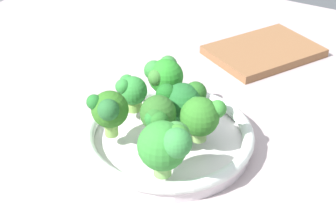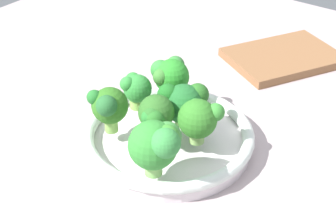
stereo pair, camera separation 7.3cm
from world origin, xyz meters
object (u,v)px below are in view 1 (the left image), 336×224
object	(u,v)px
broccoli_floret_0	(164,75)
broccoli_floret_2	(109,110)
broccoli_floret_4	(157,115)
broccoli_floret_1	(167,144)
broccoli_floret_5	(202,115)
broccoli_floret_6	(183,101)
bowl	(168,138)
broccoli_floret_3	(131,91)
cutting_board	(264,51)

from	to	relation	value
broccoli_floret_0	broccoli_floret_2	xyz separation A→B (cm)	(11.92, -1.83, -0.13)
broccoli_floret_0	broccoli_floret_4	xyz separation A→B (cm)	(9.43, 4.47, -0.37)
broccoli_floret_1	broccoli_floret_2	size ratio (longest dim) A/B	1.13
broccoli_floret_2	broccoli_floret_4	size ratio (longest dim) A/B	1.05
broccoli_floret_5	broccoli_floret_6	bearing A→B (deg)	-115.43
broccoli_floret_0	broccoli_floret_2	size ratio (longest dim) A/B	1.01
bowl	broccoli_floret_3	xyz separation A→B (cm)	(-1.91, -7.52, 4.83)
bowl	broccoli_floret_6	size ratio (longest dim) A/B	3.84
broccoli_floret_3	broccoli_floret_6	bearing A→B (deg)	94.59
broccoli_floret_3	broccoli_floret_4	world-z (taller)	broccoli_floret_4
broccoli_floret_2	broccoli_floret_3	size ratio (longest dim) A/B	1.27
broccoli_floret_2	cutting_board	xyz separation A→B (cm)	(-40.51, 7.78, -6.87)
broccoli_floret_1	broccoli_floret_6	world-z (taller)	broccoli_floret_1
broccoli_floret_5	bowl	bearing A→B (deg)	-82.67
broccoli_floret_0	broccoli_floret_6	size ratio (longest dim) A/B	1.09
bowl	broccoli_floret_2	bearing A→B (deg)	-48.77
broccoli_floret_1	broccoli_floret_3	size ratio (longest dim) A/B	1.44
broccoli_floret_4	broccoli_floret_1	bearing A→B (deg)	40.44
broccoli_floret_0	broccoli_floret_3	world-z (taller)	broccoli_floret_0
cutting_board	broccoli_floret_5	bearing A→B (deg)	5.93
bowl	broccoli_floret_0	world-z (taller)	broccoli_floret_0
broccoli_floret_1	bowl	bearing A→B (deg)	-150.67
bowl	broccoli_floret_1	size ratio (longest dim) A/B	3.15
broccoli_floret_4	broccoli_floret_5	size ratio (longest dim) A/B	1.02
broccoli_floret_1	broccoli_floret_4	xyz separation A→B (cm)	(-5.70, -4.86, -0.69)
broccoli_floret_3	cutting_board	size ratio (longest dim) A/B	0.27
cutting_board	broccoli_floret_4	bearing A→B (deg)	-2.23
broccoli_floret_2	broccoli_floret_4	xyz separation A→B (cm)	(-2.49, 6.31, -0.25)
broccoli_floret_4	broccoli_floret_5	distance (cm)	6.24
broccoli_floret_6	broccoli_floret_1	bearing A→B (deg)	19.01
broccoli_floret_1	broccoli_floret_4	world-z (taller)	broccoli_floret_1
bowl	broccoli_floret_4	size ratio (longest dim) A/B	3.75
bowl	broccoli_floret_1	world-z (taller)	broccoli_floret_1
bowl	broccoli_floret_2	world-z (taller)	broccoli_floret_2
bowl	cutting_board	xyz separation A→B (cm)	(-35.02, 1.51, -0.86)
broccoli_floret_4	broccoli_floret_6	size ratio (longest dim) A/B	1.02
broccoli_floret_6	broccoli_floret_5	bearing A→B (deg)	64.57
bowl	broccoli_floret_4	distance (cm)	6.51
broccoli_floret_5	cutting_board	distance (cm)	35.12
broccoli_floret_3	broccoli_floret_4	xyz separation A→B (cm)	(4.92, 7.55, 0.94)
broccoli_floret_0	cutting_board	world-z (taller)	broccoli_floret_0
broccoli_floret_2	cutting_board	distance (cm)	41.82
broccoli_floret_1	cutting_board	distance (cm)	44.46
broccoli_floret_6	broccoli_floret_0	bearing A→B (deg)	-125.16
broccoli_floret_3	broccoli_floret_0	bearing A→B (deg)	145.70
broccoli_floret_0	broccoli_floret_5	distance (cm)	11.16
cutting_board	broccoli_floret_0	bearing A→B (deg)	-11.76
broccoli_floret_6	broccoli_floret_4	bearing A→B (deg)	-9.77
bowl	broccoli_floret_6	world-z (taller)	broccoli_floret_6
broccoli_floret_0	cutting_board	xyz separation A→B (cm)	(-28.59, 5.95, -7.00)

